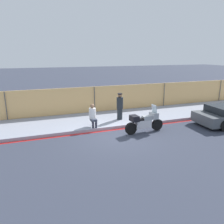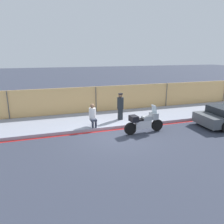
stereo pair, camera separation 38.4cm
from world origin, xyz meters
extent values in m
plane|color=#333847|center=(0.00, 0.00, 0.00)|extent=(120.00, 120.00, 0.00)
cube|color=#8E93A3|center=(0.00, 2.78, 0.09)|extent=(40.92, 3.40, 0.17)
cube|color=red|center=(0.00, 0.99, 0.00)|extent=(40.92, 0.18, 0.01)
cube|color=#E5B26B|center=(0.00, 4.56, 0.96)|extent=(38.87, 0.08, 1.91)
cylinder|color=#4C4C51|center=(-5.51, 4.46, 0.96)|extent=(0.05, 0.05, 1.91)
cylinder|color=#4C4C51|center=(0.00, 4.46, 0.96)|extent=(0.05, 0.05, 1.91)
cylinder|color=#4C4C51|center=(5.51, 4.46, 0.96)|extent=(0.05, 0.05, 1.91)
cylinder|color=#4C4C51|center=(11.01, 4.46, 0.96)|extent=(0.05, 0.05, 1.91)
cylinder|color=black|center=(2.33, 0.15, 0.32)|extent=(0.65, 0.18, 0.64)
cylinder|color=black|center=(0.71, 0.04, 0.32)|extent=(0.65, 0.18, 0.64)
cube|color=silver|center=(1.44, 0.09, 0.48)|extent=(0.91, 0.34, 0.44)
cube|color=#999EA3|center=(1.66, 0.10, 0.79)|extent=(0.54, 0.34, 0.22)
cube|color=black|center=(1.34, 0.08, 0.75)|extent=(0.62, 0.32, 0.10)
cube|color=#999EA3|center=(2.08, 0.13, 0.87)|extent=(0.35, 0.50, 0.34)
cube|color=silver|center=(2.08, 0.13, 1.25)|extent=(0.13, 0.43, 0.42)
cube|color=black|center=(0.89, 0.05, 0.85)|extent=(0.39, 0.53, 0.30)
cylinder|color=#1E2328|center=(0.95, 2.22, 0.51)|extent=(0.32, 0.32, 0.68)
cylinder|color=#1E2328|center=(0.95, 2.22, 1.19)|extent=(0.39, 0.39, 0.68)
sphere|color=brown|center=(0.95, 2.22, 1.66)|extent=(0.24, 0.24, 0.24)
cylinder|color=black|center=(0.95, 2.22, 1.76)|extent=(0.28, 0.28, 0.05)
cylinder|color=#2D3342|center=(-1.01, 1.18, 0.37)|extent=(0.12, 0.12, 0.40)
cylinder|color=#2D3342|center=(-0.84, 1.18, 0.37)|extent=(0.12, 0.12, 0.40)
cube|color=#2D3342|center=(-0.92, 1.38, 0.57)|extent=(0.32, 0.40, 0.10)
cylinder|color=white|center=(-0.92, 1.58, 0.90)|extent=(0.38, 0.38, 0.56)
sphere|color=brown|center=(-0.92, 1.58, 1.30)|extent=(0.24, 0.24, 0.24)
cylinder|color=black|center=(5.77, 0.56, 0.32)|extent=(0.65, 0.25, 0.64)
camera|label=1|loc=(-3.84, -9.66, 4.07)|focal=35.00mm
camera|label=2|loc=(-3.47, -9.79, 4.07)|focal=35.00mm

